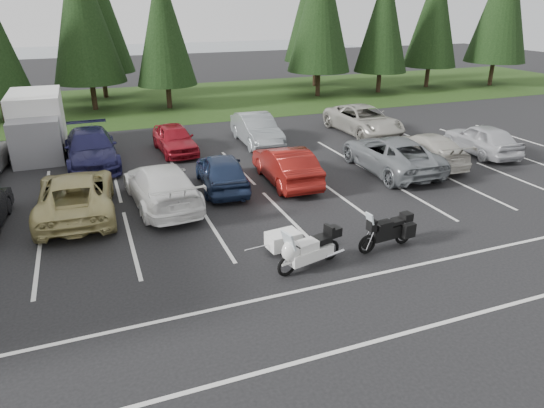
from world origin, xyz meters
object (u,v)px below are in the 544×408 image
(car_far_3, at_px, (257,130))
(car_near_3, at_px, (162,185))
(car_near_4, at_px, (222,171))
(cargo_trailer, at_px, (283,242))
(adventure_motorcycle, at_px, (387,229))
(touring_motorcycle, at_px, (310,246))
(car_near_8, at_px, (482,139))
(car_far_1, at_px, (91,148))
(car_near_6, at_px, (390,154))
(car_far_4, at_px, (363,120))
(car_near_2, at_px, (76,195))
(car_near_5, at_px, (286,165))
(car_near_7, at_px, (426,149))
(car_far_2, at_px, (175,139))
(box_truck, at_px, (37,126))

(car_far_3, bearing_deg, car_near_3, -130.67)
(car_near_4, distance_m, cargo_trailer, 5.95)
(adventure_motorcycle, bearing_deg, touring_motorcycle, 178.16)
(car_near_8, height_order, cargo_trailer, car_near_8)
(car_near_8, height_order, car_far_1, car_far_1)
(car_near_3, distance_m, car_near_6, 10.20)
(car_near_6, height_order, car_far_4, car_near_6)
(car_near_2, relative_size, cargo_trailer, 3.89)
(car_near_8, bearing_deg, car_far_1, -10.11)
(car_near_3, bearing_deg, car_near_5, -177.67)
(car_far_3, bearing_deg, car_far_1, -173.81)
(car_near_5, height_order, car_near_6, car_near_6)
(car_near_2, bearing_deg, car_near_7, -175.84)
(car_far_2, bearing_deg, car_near_3, -107.77)
(adventure_motorcycle, bearing_deg, car_near_8, 28.14)
(car_near_8, bearing_deg, car_near_5, 7.25)
(car_far_1, bearing_deg, box_truck, 128.93)
(box_truck, relative_size, car_near_5, 1.21)
(car_far_1, distance_m, touring_motorcycle, 13.35)
(car_near_7, xyz_separation_m, car_far_3, (-6.27, 6.01, 0.08))
(car_far_1, bearing_deg, touring_motorcycle, -67.44)
(car_near_3, xyz_separation_m, car_far_3, (6.08, 6.64, 0.01))
(car_far_2, bearing_deg, car_near_4, -85.22)
(car_near_5, bearing_deg, car_far_1, -33.40)
(box_truck, bearing_deg, car_near_2, -79.52)
(car_near_6, relative_size, cargo_trailer, 3.99)
(car_far_4, distance_m, adventure_motorcycle, 14.30)
(car_far_3, height_order, car_far_4, car_far_3)
(car_near_6, bearing_deg, car_near_8, -172.23)
(box_truck, xyz_separation_m, car_near_2, (1.59, -8.58, -0.69))
(car_near_7, relative_size, car_near_8, 1.11)
(car_far_3, height_order, adventure_motorcycle, car_far_3)
(touring_motorcycle, bearing_deg, adventure_motorcycle, -9.63)
(car_near_3, relative_size, car_far_4, 0.96)
(car_far_2, distance_m, car_far_3, 4.36)
(car_far_3, relative_size, adventure_motorcycle, 2.14)
(car_near_8, relative_size, car_far_4, 0.80)
(cargo_trailer, xyz_separation_m, adventure_motorcycle, (3.02, -0.95, 0.35))
(car_near_3, bearing_deg, box_truck, -66.54)
(car_far_2, xyz_separation_m, car_far_3, (4.36, -0.02, 0.08))
(car_near_5, relative_size, car_far_2, 1.11)
(car_near_5, distance_m, car_near_6, 4.96)
(car_near_6, relative_size, car_far_2, 1.36)
(car_near_8, height_order, car_far_3, car_far_3)
(car_near_8, relative_size, touring_motorcycle, 1.80)
(car_near_4, xyz_separation_m, adventure_motorcycle, (3.28, -6.87, -0.06))
(cargo_trailer, bearing_deg, car_near_5, 60.11)
(car_far_1, distance_m, adventure_motorcycle, 14.47)
(car_near_4, distance_m, car_near_8, 13.39)
(car_far_2, xyz_separation_m, car_far_4, (10.85, -0.07, 0.07))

